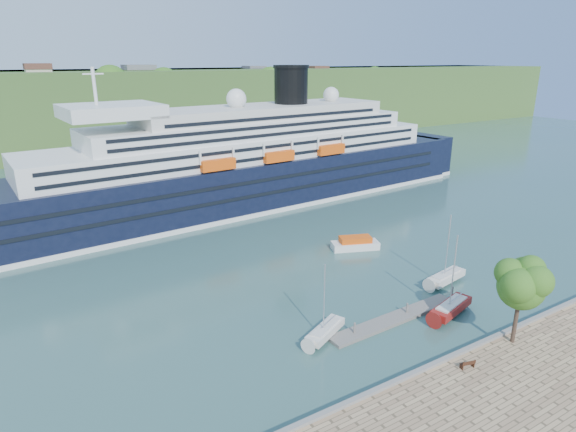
# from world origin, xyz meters

# --- Properties ---
(ground) EXTENTS (400.00, 400.00, 0.00)m
(ground) POSITION_xyz_m (0.00, 0.00, 0.00)
(ground) COLOR #305655
(ground) RESTS_ON ground
(far_hillside) EXTENTS (400.00, 50.00, 24.00)m
(far_hillside) POSITION_xyz_m (0.00, 145.00, 12.00)
(far_hillside) COLOR #2D4E1F
(far_hillside) RESTS_ON ground
(quay_coping) EXTENTS (220.00, 0.50, 0.30)m
(quay_coping) POSITION_xyz_m (0.00, -0.20, 1.15)
(quay_coping) COLOR slate
(quay_coping) RESTS_ON promenade
(cruise_ship) EXTENTS (119.17, 25.14, 26.56)m
(cruise_ship) POSITION_xyz_m (5.41, 57.46, 13.28)
(cruise_ship) COLOR black
(cruise_ship) RESTS_ON ground
(park_bench) EXTENTS (1.54, 0.92, 0.92)m
(park_bench) POSITION_xyz_m (-0.75, -1.98, 1.46)
(park_bench) COLOR #442313
(park_bench) RESTS_ON promenade
(promenade_tree) EXTENTS (5.90, 5.90, 9.77)m
(promenade_tree) POSITION_xyz_m (6.56, -1.50, 5.88)
(promenade_tree) COLOR #316219
(promenade_tree) RESTS_ON promenade
(floating_pontoon) EXTENTS (17.45, 2.63, 0.39)m
(floating_pontoon) POSITION_xyz_m (0.69, 8.86, 0.19)
(floating_pontoon) COLOR gray
(floating_pontoon) RESTS_ON ground
(sailboat_white_near) EXTENTS (6.41, 4.26, 8.10)m
(sailboat_white_near) POSITION_xyz_m (-7.88, 10.04, 4.05)
(sailboat_white_near) COLOR silver
(sailboat_white_near) RESTS_ON ground
(sailboat_red) EXTENTS (7.51, 3.76, 9.34)m
(sailboat_red) POSITION_xyz_m (6.97, 6.41, 4.67)
(sailboat_red) COLOR maroon
(sailboat_red) RESTS_ON ground
(sailboat_white_far) EXTENTS (7.18, 3.05, 8.99)m
(sailboat_white_far) POSITION_xyz_m (12.83, 12.24, 4.50)
(sailboat_white_far) COLOR silver
(sailboat_white_far) RESTS_ON ground
(tender_launch) EXTENTS (7.63, 4.93, 2.00)m
(tender_launch) POSITION_xyz_m (10.33, 27.61, 1.00)
(tender_launch) COLOR #ED510D
(tender_launch) RESTS_ON ground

